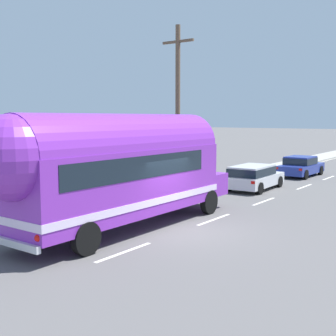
{
  "coord_description": "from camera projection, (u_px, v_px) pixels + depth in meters",
  "views": [
    {
      "loc": [
        8.62,
        -12.63,
        3.98
      ],
      "look_at": [
        -1.6,
        1.33,
        2.02
      ],
      "focal_mm": 47.35,
      "sensor_mm": 36.0,
      "label": 1
    }
  ],
  "objects": [
    {
      "name": "ground_plane",
      "position": [
        182.0,
        231.0,
        15.63
      ],
      "size": [
        300.0,
        300.0,
        0.0
      ],
      "primitive_type": "plane",
      "color": "#565454"
    },
    {
      "name": "lane_markings",
      "position": [
        265.0,
        182.0,
        27.61
      ],
      "size": [
        3.87,
        80.0,
        0.01
      ],
      "color": "silver",
      "rests_on": "ground"
    },
    {
      "name": "sidewalk_slab",
      "position": [
        208.0,
        183.0,
        26.57
      ],
      "size": [
        2.51,
        90.0,
        0.15
      ],
      "primitive_type": "cube",
      "color": "#9E9B93",
      "rests_on": "ground"
    },
    {
      "name": "utility_pole",
      "position": [
        178.0,
        109.0,
        22.06
      ],
      "size": [
        1.8,
        0.24,
        8.5
      ],
      "color": "brown",
      "rests_on": "ground"
    },
    {
      "name": "painted_bus",
      "position": [
        115.0,
        166.0,
        15.32
      ],
      "size": [
        2.62,
        11.48,
        4.12
      ],
      "color": "purple",
      "rests_on": "ground"
    },
    {
      "name": "car_lead",
      "position": [
        254.0,
        176.0,
        24.54
      ],
      "size": [
        2.1,
        4.43,
        1.37
      ],
      "color": "silver",
      "rests_on": "ground"
    },
    {
      "name": "car_second",
      "position": [
        301.0,
        166.0,
        30.26
      ],
      "size": [
        2.02,
        4.42,
        1.37
      ],
      "color": "navy",
      "rests_on": "ground"
    }
  ]
}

